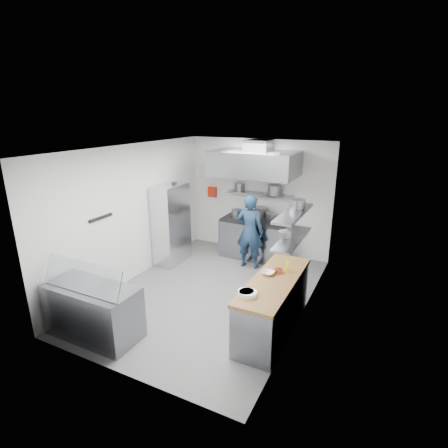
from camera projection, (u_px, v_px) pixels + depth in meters
The scene contains 36 objects.
floor at pixel (210, 293), 6.88m from camera, with size 5.00×5.00×0.00m, color #525254.
ceiling at pixel (209, 148), 6.02m from camera, with size 5.00×5.00×0.00m, color silver.
wall_back at pixel (258, 197), 8.58m from camera, with size 3.60×0.02×2.80m, color white.
wall_front at pixel (113, 281), 4.32m from camera, with size 3.60×0.02×2.80m, color white.
wall_left at pixel (133, 213), 7.21m from camera, with size 5.00×0.02×2.80m, color white.
wall_right at pixel (306, 240), 5.69m from camera, with size 5.00×0.02×2.80m, color white.
gas_range at pixel (255, 239), 8.49m from camera, with size 1.60×0.80×0.90m, color gray.
cooktop at pixel (256, 220), 8.34m from camera, with size 1.57×0.78×0.06m, color black.
stock_pot_left at pixel (236, 214), 8.41m from camera, with size 0.25×0.25×0.20m, color slate.
stock_pot_mid at pixel (260, 212), 8.48m from camera, with size 0.32×0.32×0.24m, color slate.
stock_pot_right at pixel (271, 216), 8.27m from camera, with size 0.24×0.24×0.16m, color slate.
over_range_shelf at pixel (260, 194), 8.36m from camera, with size 1.60×0.30×0.04m, color gray.
shelf_pot_a at pixel (240, 187), 8.66m from camera, with size 0.25×0.25×0.18m, color slate.
shelf_pot_b at pixel (275, 190), 8.19m from camera, with size 0.32×0.32×0.22m, color slate.
extractor_hood at pixel (254, 163), 7.77m from camera, with size 1.90×1.15×0.55m, color gray.
hood_duct at pixel (259, 145), 7.85m from camera, with size 0.55×0.55×0.24m, color slate.
red_firebox at pixel (212, 192), 9.05m from camera, with size 0.22×0.10×0.26m, color red.
chef at pixel (250, 232), 7.79m from camera, with size 0.62×0.41×1.70m, color #172B45.
wire_rack at pixel (171, 224), 8.05m from camera, with size 0.50×0.90×1.85m, color silver.
rack_bin_a at pixel (176, 227), 8.23m from camera, with size 0.17×0.22×0.19m, color white.
rack_bin_b at pixel (183, 203), 8.38m from camera, with size 0.14×0.18×0.16m, color yellow.
rack_jar at pixel (174, 186), 7.86m from camera, with size 0.11×0.11×0.18m, color black.
knife_strip at pixel (101, 218), 6.38m from camera, with size 0.04×0.55×0.05m, color black.
prep_counter_base at pixel (273, 306), 5.61m from camera, with size 0.62×2.00×0.84m, color gray.
prep_counter_top at pixel (275, 281), 5.47m from camera, with size 0.65×2.04×0.06m, color brown.
plate_stack_a at pixel (248, 293), 4.98m from camera, with size 0.26×0.26×0.06m, color white.
plate_stack_b at pixel (246, 293), 4.99m from camera, with size 0.24×0.24×0.06m, color white.
copper_pan at pixel (278, 271), 5.68m from camera, with size 0.14×0.14×0.06m, color #C56037.
squeeze_bottle at pixel (287, 267), 5.68m from camera, with size 0.05×0.05×0.18m, color yellow.
mixing_bowl at pixel (268, 273), 5.62m from camera, with size 0.20×0.20×0.05m, color white.
wall_shelf_lower at pixel (292, 239), 5.47m from camera, with size 0.30×1.30×0.04m, color gray.
wall_shelf_upper at pixel (294, 213), 5.34m from camera, with size 0.30×1.30×0.04m, color gray.
shelf_pot_c at pixel (285, 234), 5.46m from camera, with size 0.19×0.19×0.10m, color slate.
shelf_pot_d at pixel (298, 204), 5.51m from camera, with size 0.24×0.24×0.14m, color slate.
display_case at pixel (93, 311), 5.46m from camera, with size 1.50×0.70×0.85m, color gray.
display_glass at pixel (82, 277), 5.16m from camera, with size 1.47×0.02×0.45m, color silver.
Camera 1 is at (2.96, -5.37, 3.40)m, focal length 28.00 mm.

